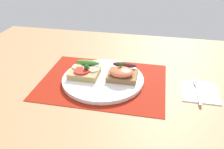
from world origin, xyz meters
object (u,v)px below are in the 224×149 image
sandwich_egg_tomato (85,71)px  napkin (200,91)px  fork (198,90)px  plate (103,79)px  sandwich_salmon (122,72)px

sandwich_egg_tomato → napkin: (36.49, -0.61, -2.69)cm
fork → napkin: bearing=-8.8°
sandwich_egg_tomato → fork: (35.85, -0.51, -2.23)cm
plate → sandwich_egg_tomato: (-6.24, 0.51, 2.08)cm
sandwich_egg_tomato → napkin: 36.59cm
napkin → plate: bearing=179.8°
plate → sandwich_salmon: sandwich_salmon is taller
plate → napkin: (30.24, -0.10, -0.61)cm
napkin → sandwich_salmon: bearing=176.8°
sandwich_salmon → plate: bearing=-168.4°
plate → napkin: size_ratio=2.18×
sandwich_egg_tomato → sandwich_salmon: sandwich_salmon is taller
sandwich_egg_tomato → fork: 35.92cm
fork → plate: bearing=180.0°
sandwich_egg_tomato → sandwich_salmon: size_ratio=1.01×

